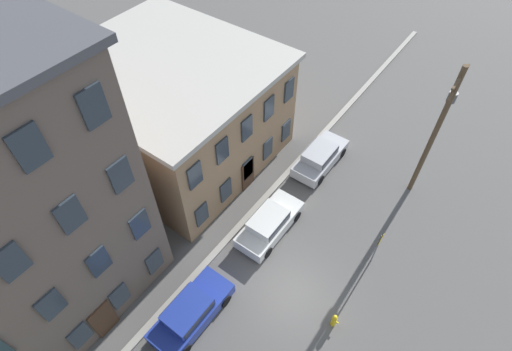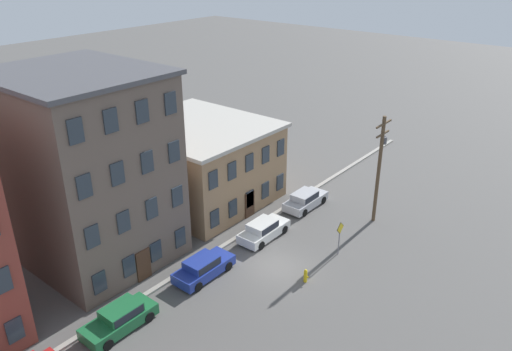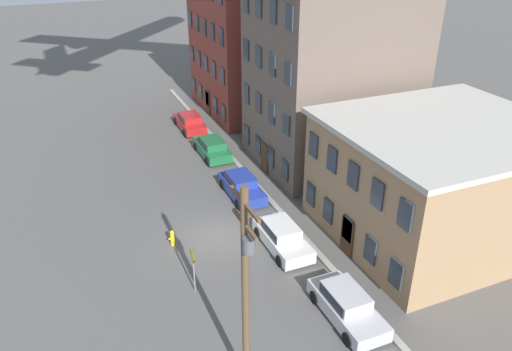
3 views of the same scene
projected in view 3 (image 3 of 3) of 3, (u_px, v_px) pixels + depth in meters
name	position (u px, v px, depth m)	size (l,w,h in m)	color
ground_plane	(217.00, 236.00, 28.76)	(200.00, 200.00, 0.00)	#565451
kerb_strip	(287.00, 219.00, 30.29)	(56.00, 0.36, 0.16)	#9E998E
apartment_corner	(268.00, 38.00, 45.99)	(11.40, 12.49, 13.07)	brown
apartment_midblock	(332.00, 74.00, 35.01)	(9.37, 10.70, 13.24)	#66564C
apartment_far	(439.00, 180.00, 27.76)	(10.79, 11.95, 6.71)	#9E7A56
car_red	(190.00, 121.00, 43.08)	(4.40, 1.92, 1.43)	#B21E1E
car_green	(212.00, 147.00, 38.20)	(4.40, 1.92, 1.43)	#1E6638
car_blue	(242.00, 185.00, 32.72)	(4.40, 1.92, 1.43)	#233899
car_white	(282.00, 236.00, 27.49)	(4.40, 1.92, 1.43)	silver
car_silver	(347.00, 304.00, 22.60)	(4.40, 1.92, 1.43)	#B7B7BC
caution_sign	(193.00, 262.00, 23.73)	(0.94, 0.08, 2.61)	slate
utility_pole	(246.00, 284.00, 17.39)	(2.40, 0.44, 8.80)	brown
fire_hydrant	(172.00, 238.00, 27.78)	(0.24, 0.34, 0.96)	yellow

